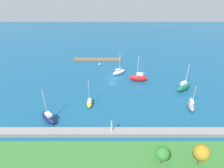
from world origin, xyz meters
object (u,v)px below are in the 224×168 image
object	(u,v)px
sailboat_red_mid_basin	(138,78)
mooring_buoy_white	(100,64)
park_tree_midwest	(162,154)
sailboat_navy_along_channel	(48,118)
sailboat_yellow_off_beacon	(90,102)
sailboat_green_far_north	(184,87)
harbor_beacon	(112,125)
pier_dock	(97,60)
sailboat_gray_lone_south	(191,106)
park_tree_east	(202,153)
sailboat_white_by_breakwater	(119,72)

from	to	relation	value
sailboat_red_mid_basin	mooring_buoy_white	size ratio (longest dim) A/B	11.90
park_tree_midwest	sailboat_navy_along_channel	xyz separation A→B (m)	(28.76, -14.75, -2.83)
park_tree_midwest	sailboat_navy_along_channel	distance (m)	32.44
sailboat_yellow_off_beacon	mooring_buoy_white	xyz separation A→B (m)	(-1.73, -27.63, -0.38)
mooring_buoy_white	sailboat_red_mid_basin	bearing A→B (deg)	139.03
sailboat_green_far_north	sailboat_red_mid_basin	bearing A→B (deg)	122.70
harbor_beacon	sailboat_red_mid_basin	xyz separation A→B (m)	(-9.90, -27.17, -1.87)
pier_dock	sailboat_navy_along_channel	size ratio (longest dim) A/B	2.02
sailboat_gray_lone_south	pier_dock	bearing A→B (deg)	-130.08
sailboat_green_far_north	sailboat_navy_along_channel	xyz separation A→B (m)	(42.92, 15.82, -0.15)
sailboat_red_mid_basin	sailboat_navy_along_channel	bearing A→B (deg)	47.67
park_tree_east	sailboat_navy_along_channel	world-z (taller)	sailboat_navy_along_channel
sailboat_gray_lone_south	park_tree_midwest	bearing A→B (deg)	-25.26
sailboat_white_by_breakwater	sailboat_gray_lone_south	distance (m)	30.46
sailboat_green_far_north	mooring_buoy_white	xyz separation A→B (m)	(30.31, -19.58, -1.03)
sailboat_yellow_off_beacon	sailboat_gray_lone_south	distance (m)	31.42
park_tree_east	sailboat_green_far_north	xyz separation A→B (m)	(-6.07, -30.88, -3.40)
sailboat_navy_along_channel	sailboat_yellow_off_beacon	world-z (taller)	sailboat_navy_along_channel
park_tree_east	sailboat_white_by_breakwater	world-z (taller)	sailboat_white_by_breakwater
harbor_beacon	sailboat_yellow_off_beacon	xyz separation A→B (m)	(6.98, -12.70, -2.47)
sailboat_white_by_breakwater	harbor_beacon	bearing A→B (deg)	-128.15
sailboat_yellow_off_beacon	sailboat_gray_lone_south	size ratio (longest dim) A/B	1.10
pier_dock	sailboat_red_mid_basin	bearing A→B (deg)	132.38
park_tree_east	pier_dock	bearing A→B (deg)	-65.20
park_tree_midwest	sailboat_gray_lone_south	distance (m)	24.73
sailboat_red_mid_basin	pier_dock	bearing A→B (deg)	-38.64
pier_dock	park_tree_midwest	size ratio (longest dim) A/B	4.58
pier_dock	sailboat_white_by_breakwater	size ratio (longest dim) A/B	2.40
harbor_beacon	sailboat_red_mid_basin	distance (m)	28.98
sailboat_yellow_off_beacon	sailboat_red_mid_basin	bearing A→B (deg)	-51.96
sailboat_yellow_off_beacon	mooring_buoy_white	bearing A→B (deg)	-6.15
sailboat_green_far_north	sailboat_white_by_breakwater	xyz separation A→B (m)	(22.23, -11.48, -0.38)
sailboat_white_by_breakwater	sailboat_red_mid_basin	size ratio (longest dim) A/B	0.86
park_tree_east	sailboat_navy_along_channel	bearing A→B (deg)	-22.23
pier_dock	sailboat_navy_along_channel	distance (m)	41.86
park_tree_east	sailboat_yellow_off_beacon	size ratio (longest dim) A/B	0.61
sailboat_red_mid_basin	sailboat_navy_along_channel	distance (m)	35.57
sailboat_green_far_north	sailboat_white_by_breakwater	size ratio (longest dim) A/B	1.15
sailboat_navy_along_channel	sailboat_gray_lone_south	distance (m)	42.63
sailboat_green_far_north	harbor_beacon	bearing A→B (deg)	-174.71
sailboat_navy_along_channel	sailboat_yellow_off_beacon	size ratio (longest dim) A/B	1.14
sailboat_red_mid_basin	sailboat_navy_along_channel	size ratio (longest dim) A/B	0.98
pier_dock	harbor_beacon	bearing A→B (deg)	98.28
sailboat_gray_lone_south	mooring_buoy_white	world-z (taller)	sailboat_gray_lone_south
park_tree_east	sailboat_gray_lone_south	size ratio (longest dim) A/B	0.67
park_tree_midwest	sailboat_red_mid_basin	size ratio (longest dim) A/B	0.45
pier_dock	harbor_beacon	distance (m)	45.81
sailboat_red_mid_basin	park_tree_east	bearing A→B (deg)	112.67
park_tree_midwest	sailboat_yellow_off_beacon	xyz separation A→B (m)	(17.88, -22.52, -3.33)
harbor_beacon	park_tree_east	size ratio (longest dim) A/B	0.66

